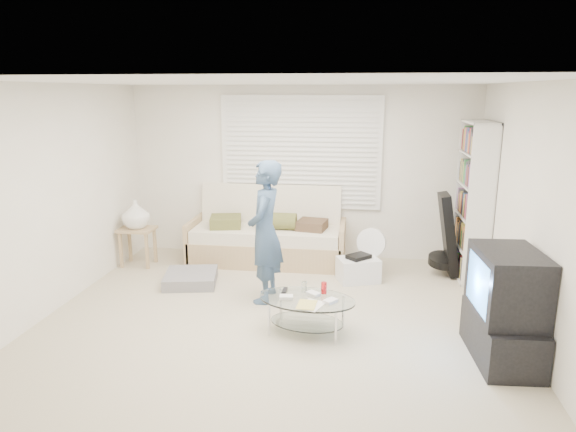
% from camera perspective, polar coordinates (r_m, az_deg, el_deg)
% --- Properties ---
extents(ground, '(5.00, 5.00, 0.00)m').
position_cam_1_polar(ground, '(5.74, -1.30, -11.09)').
color(ground, tan).
rests_on(ground, ground).
extents(room_shell, '(5.02, 4.52, 2.51)m').
position_cam_1_polar(room_shell, '(5.74, -0.60, 5.90)').
color(room_shell, silver).
rests_on(room_shell, ground).
extents(window_blinds, '(2.32, 0.08, 1.62)m').
position_cam_1_polar(window_blinds, '(7.45, 1.42, 7.05)').
color(window_blinds, silver).
rests_on(window_blinds, ground).
extents(futon_sofa, '(2.22, 0.90, 1.08)m').
position_cam_1_polar(futon_sofa, '(7.43, -2.26, -2.37)').
color(futon_sofa, tan).
rests_on(futon_sofa, ground).
extents(grey_floor_pillow, '(0.76, 0.76, 0.14)m').
position_cam_1_polar(grey_floor_pillow, '(6.76, -10.74, -6.79)').
color(grey_floor_pillow, gray).
rests_on(grey_floor_pillow, ground).
extents(side_table, '(0.48, 0.38, 0.95)m').
position_cam_1_polar(side_table, '(7.46, -16.53, -0.11)').
color(side_table, tan).
rests_on(side_table, ground).
extents(bookshelf, '(0.32, 0.86, 2.05)m').
position_cam_1_polar(bookshelf, '(7.06, 19.88, 1.55)').
color(bookshelf, white).
rests_on(bookshelf, ground).
extents(guitar_case, '(0.39, 0.41, 1.10)m').
position_cam_1_polar(guitar_case, '(7.12, 17.27, -2.60)').
color(guitar_case, black).
rests_on(guitar_case, ground).
extents(floor_fan, '(0.41, 0.26, 0.65)m').
position_cam_1_polar(floor_fan, '(6.96, 9.16, -3.45)').
color(floor_fan, white).
rests_on(floor_fan, ground).
extents(storage_bin, '(0.60, 0.51, 0.36)m').
position_cam_1_polar(storage_bin, '(6.76, 7.80, -5.86)').
color(storage_bin, white).
rests_on(storage_bin, ground).
extents(tv_unit, '(0.58, 0.98, 1.04)m').
position_cam_1_polar(tv_unit, '(5.10, 22.94, -9.35)').
color(tv_unit, black).
rests_on(tv_unit, ground).
extents(coffee_table, '(1.07, 0.77, 0.49)m').
position_cam_1_polar(coffee_table, '(5.29, 2.15, -9.82)').
color(coffee_table, silver).
rests_on(coffee_table, ground).
extents(standing_person, '(0.42, 0.62, 1.66)m').
position_cam_1_polar(standing_person, '(5.92, -2.56, -1.78)').
color(standing_person, '#304E69').
rests_on(standing_person, ground).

